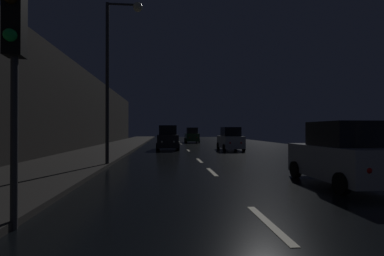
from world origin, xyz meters
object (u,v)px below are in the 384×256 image
(traffic_light_near_left, at_px, (14,24))
(car_parked_right_near, at_px, (340,156))
(car_parked_right_far, at_px, (230,140))
(car_approaching_headlights, at_px, (168,138))
(streetlamp_overhead, at_px, (117,58))
(car_distant_taillights, at_px, (192,136))

(traffic_light_near_left, distance_m, car_parked_right_near, 9.16)
(car_parked_right_near, distance_m, car_parked_right_far, 15.30)
(traffic_light_near_left, relative_size, car_approaching_headlights, 1.16)
(streetlamp_overhead, bearing_deg, car_distant_taillights, 76.78)
(car_parked_right_near, bearing_deg, car_parked_right_far, 0.00)
(car_parked_right_near, relative_size, car_distant_taillights, 0.98)
(streetlamp_overhead, bearing_deg, car_approaching_headlights, 78.05)
(traffic_light_near_left, xyz_separation_m, car_distant_taillights, (6.14, 33.09, -2.63))
(traffic_light_near_left, distance_m, car_parked_right_far, 20.50)
(car_parked_right_far, bearing_deg, car_distant_taillights, 7.75)
(car_parked_right_far, height_order, car_distant_taillights, car_distant_taillights)
(traffic_light_near_left, height_order, streetlamp_overhead, streetlamp_overhead)
(streetlamp_overhead, distance_m, car_distant_taillights, 25.72)
(traffic_light_near_left, height_order, car_parked_right_far, traffic_light_near_left)
(car_approaching_headlights, distance_m, car_parked_right_far, 5.49)
(traffic_light_near_left, distance_m, streetlamp_overhead, 8.52)
(car_parked_right_far, bearing_deg, car_approaching_headlights, 75.50)
(traffic_light_near_left, bearing_deg, car_distant_taillights, 162.62)
(traffic_light_near_left, distance_m, car_distant_taillights, 33.76)
(car_approaching_headlights, distance_m, car_distant_taillights, 13.50)
(traffic_light_near_left, relative_size, car_distant_taillights, 1.21)
(car_approaching_headlights, bearing_deg, streetlamp_overhead, -11.95)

